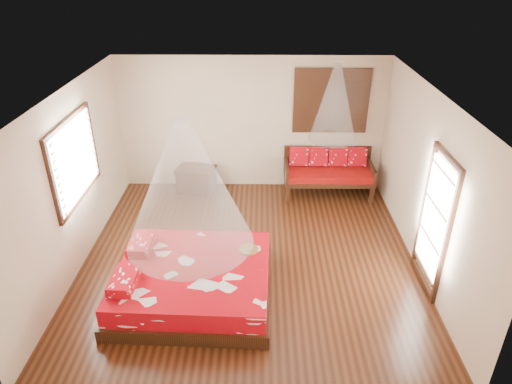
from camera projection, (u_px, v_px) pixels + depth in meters
room at (249, 184)px, 7.03m from camera, size 5.54×5.54×2.84m
bed at (193, 281)px, 6.76m from camera, size 2.36×2.15×0.65m
daybed at (328, 170)px, 9.54m from camera, size 1.84×0.82×0.96m
storage_chest at (196, 179)px, 9.74m from camera, size 0.88×0.73×0.53m
shutter_panel at (331, 101)px, 9.18m from camera, size 1.52×0.06×1.32m
window_left at (75, 160)px, 7.10m from camera, size 0.10×1.74×1.34m
glazed_door at (434, 224)px, 6.63m from camera, size 0.08×1.02×2.16m
wine_tray at (249, 247)px, 6.99m from camera, size 0.30×0.30×0.23m
mosquito_net_main at (187, 185)px, 6.01m from camera, size 1.77×1.77×1.80m
mosquito_net_daybed at (335, 103)px, 8.73m from camera, size 0.93×0.93×1.50m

